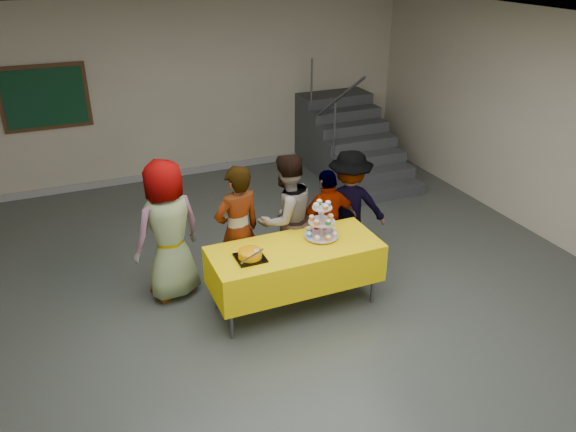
# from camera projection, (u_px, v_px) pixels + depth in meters

# --- Properties ---
(room_shell) EXTENTS (10.00, 10.04, 3.02)m
(room_shell) POSITION_uv_depth(u_px,v_px,m) (307.00, 144.00, 5.00)
(room_shell) COLOR #4C514C
(room_shell) RESTS_ON ground
(bake_table) EXTENTS (1.88, 0.78, 0.77)m
(bake_table) POSITION_uv_depth(u_px,v_px,m) (295.00, 263.00, 6.19)
(bake_table) COLOR #595960
(bake_table) RESTS_ON ground
(cupcake_stand) EXTENTS (0.38, 0.38, 0.44)m
(cupcake_stand) POSITION_uv_depth(u_px,v_px,m) (322.00, 224.00, 6.20)
(cupcake_stand) COLOR silver
(cupcake_stand) RESTS_ON bake_table
(bear_cake) EXTENTS (0.32, 0.36, 0.12)m
(bear_cake) POSITION_uv_depth(u_px,v_px,m) (250.00, 254.00, 5.84)
(bear_cake) COLOR black
(bear_cake) RESTS_ON bake_table
(schoolchild_a) EXTENTS (0.94, 0.77, 1.66)m
(schoolchild_a) POSITION_uv_depth(u_px,v_px,m) (168.00, 230.00, 6.30)
(schoolchild_a) COLOR slate
(schoolchild_a) RESTS_ON ground
(schoolchild_b) EXTENTS (0.65, 0.51, 1.59)m
(schoolchild_b) POSITION_uv_depth(u_px,v_px,m) (238.00, 232.00, 6.35)
(schoolchild_b) COLOR slate
(schoolchild_b) RESTS_ON ground
(schoolchild_c) EXTENTS (0.90, 0.78, 1.60)m
(schoolchild_c) POSITION_uv_depth(u_px,v_px,m) (286.00, 218.00, 6.65)
(schoolchild_c) COLOR slate
(schoolchild_c) RESTS_ON ground
(schoolchild_d) EXTENTS (0.83, 0.40, 1.37)m
(schoolchild_d) POSITION_uv_depth(u_px,v_px,m) (328.00, 223.00, 6.78)
(schoolchild_d) COLOR slate
(schoolchild_d) RESTS_ON ground
(schoolchild_e) EXTENTS (1.09, 0.85, 1.48)m
(schoolchild_e) POSITION_uv_depth(u_px,v_px,m) (349.00, 207.00, 7.08)
(schoolchild_e) COLOR slate
(schoolchild_e) RESTS_ON ground
(staircase) EXTENTS (1.30, 2.40, 2.04)m
(staircase) POSITION_uv_depth(u_px,v_px,m) (347.00, 143.00, 10.06)
(staircase) COLOR #424447
(staircase) RESTS_ON ground
(noticeboard) EXTENTS (1.30, 0.05, 1.00)m
(noticeboard) POSITION_uv_depth(u_px,v_px,m) (45.00, 98.00, 8.57)
(noticeboard) COLOR #472B16
(noticeboard) RESTS_ON ground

